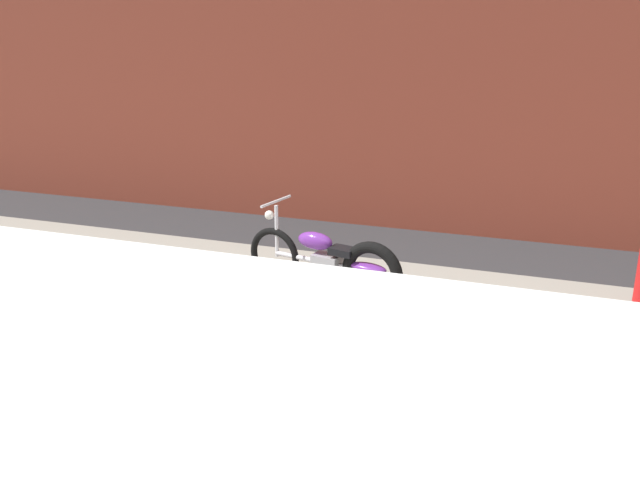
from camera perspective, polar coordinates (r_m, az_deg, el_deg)
ground_plane at (r=5.86m, az=-1.85°, el=-12.72°), size 80.00×80.00×0.00m
sidewalk_slab at (r=7.34m, az=3.09°, el=-6.10°), size 36.00×3.50×0.01m
brick_building_wall at (r=10.09m, az=9.00°, el=13.55°), size 36.00×0.50×4.51m
motorcycle_purple at (r=7.62m, az=1.11°, el=-1.94°), size 1.98×0.71×1.03m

